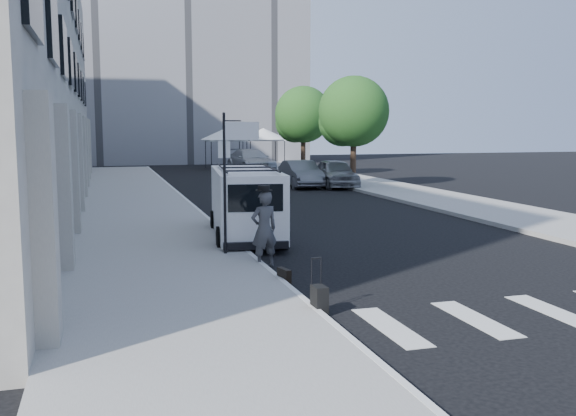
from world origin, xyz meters
TOP-DOWN VIEW (x-y plane):
  - ground at (0.00, 0.00)m, footprint 120.00×120.00m
  - sidewalk_left at (-4.25, 16.00)m, footprint 4.50×48.00m
  - sidewalk_right at (9.00, 20.00)m, footprint 4.00×56.00m
  - building_far at (2.00, 50.00)m, footprint 22.00×12.00m
  - sign_pole at (-2.36, 3.20)m, footprint 1.03×0.07m
  - tree_near at (7.50, 20.15)m, footprint 3.80×3.83m
  - tree_far at (7.50, 29.15)m, footprint 3.80×3.83m
  - tent_left at (4.00, 38.00)m, footprint 4.00×4.00m
  - tent_right at (7.20, 38.50)m, footprint 4.00×4.00m
  - businessman at (-1.90, 2.00)m, footprint 0.75×0.58m
  - briefcase at (-1.90, 0.28)m, footprint 0.21×0.46m
  - suitcase at (-1.90, -2.00)m, footprint 0.24×0.37m
  - cargo_van at (-1.48, 5.92)m, footprint 2.37×5.56m
  - parked_car_a at (6.80, 20.60)m, footprint 2.23×4.72m
  - parked_car_b at (5.00, 21.24)m, footprint 1.69×4.48m
  - parked_car_c at (5.00, 33.44)m, footprint 3.00×6.01m

SIDE VIEW (x-z plane):
  - ground at x=0.00m, z-range 0.00..0.00m
  - sidewalk_left at x=-4.25m, z-range 0.00..0.15m
  - sidewalk_right at x=9.00m, z-range 0.00..0.15m
  - briefcase at x=-1.90m, z-range 0.00..0.34m
  - suitcase at x=-1.90m, z-range -0.23..0.77m
  - parked_car_b at x=5.00m, z-range 0.00..1.46m
  - parked_car_a at x=6.80m, z-range 0.00..1.56m
  - parked_car_c at x=5.00m, z-range 0.00..1.68m
  - businessman at x=-1.90m, z-range 0.00..1.83m
  - cargo_van at x=-1.48m, z-range 0.05..2.10m
  - sign_pole at x=-2.36m, z-range 0.90..4.40m
  - tent_left at x=4.00m, z-range 1.11..4.31m
  - tent_right at x=7.20m, z-range 1.11..4.31m
  - tree_near at x=7.50m, z-range 0.96..6.99m
  - tree_far at x=7.50m, z-range 0.96..6.99m
  - building_far at x=2.00m, z-range 0.00..25.00m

